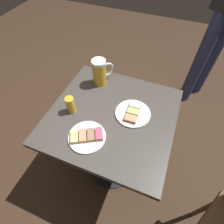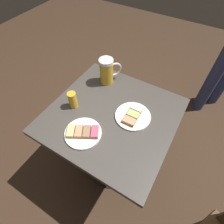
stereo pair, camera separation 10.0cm
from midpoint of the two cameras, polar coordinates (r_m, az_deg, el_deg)
The scene contains 6 objects.
ground_plane at distance 1.63m, azimuth 1.82°, elevation -16.00°, with size 6.00×6.00×0.00m, color #382619.
cafe_table at distance 1.15m, azimuth 2.50°, elevation -5.83°, with size 0.71×0.69×0.70m.
plate_near at distance 1.01m, azimuth 9.53°, elevation -1.31°, with size 0.20×0.20×0.03m.
plate_far at distance 0.94m, azimuth -6.27°, elevation -6.74°, with size 0.20×0.20×0.03m.
beer_mug at distance 1.15m, azimuth 0.99°, elevation 12.84°, with size 0.11×0.13×0.17m.
beer_glass_small at distance 1.03m, azimuth -9.75°, elevation 3.66°, with size 0.05×0.05×0.10m, color gold.
Camera 2 is at (-0.32, 0.53, 1.51)m, focal length 28.58 mm.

